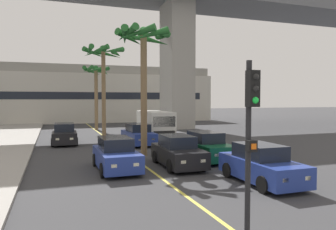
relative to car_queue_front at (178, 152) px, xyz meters
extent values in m
cube|color=#DBCC4C|center=(-1.55, 7.10, -0.72)|extent=(0.14, 56.00, 0.01)
cube|color=gray|center=(7.88, 20.71, 6.54)|extent=(2.80, 4.40, 14.52)
cube|color=beige|center=(-1.55, 35.35, 2.79)|extent=(38.52, 8.00, 7.02)
cube|color=#9C998D|center=(-1.55, 35.35, 6.90)|extent=(37.75, 7.20, 1.20)
cube|color=black|center=(-1.55, 31.33, 3.14)|extent=(34.67, 0.04, 1.00)
cube|color=black|center=(0.00, -0.03, -0.14)|extent=(1.82, 4.15, 0.80)
cube|color=black|center=(0.00, 0.12, 0.54)|extent=(1.45, 2.09, 0.60)
cube|color=#F2EDCC|center=(0.41, -2.06, -0.09)|extent=(0.24, 0.09, 0.14)
cube|color=#F2EDCC|center=(-0.53, -2.03, -0.09)|extent=(0.24, 0.09, 0.14)
cylinder|color=black|center=(0.77, -1.33, -0.40)|extent=(0.24, 0.65, 0.64)
cylinder|color=black|center=(-0.85, -1.28, -0.40)|extent=(0.24, 0.65, 0.64)
cylinder|color=black|center=(0.84, 1.21, -0.40)|extent=(0.24, 0.65, 0.64)
cylinder|color=black|center=(-0.77, 1.26, -0.40)|extent=(0.24, 0.65, 0.64)
cube|color=navy|center=(-3.09, 0.14, -0.14)|extent=(1.72, 4.11, 0.80)
cube|color=black|center=(-3.09, 0.29, 0.54)|extent=(1.40, 2.06, 0.60)
cube|color=#F2EDCC|center=(-2.61, -1.87, -0.09)|extent=(0.24, 0.08, 0.14)
cube|color=#F2EDCC|center=(-3.55, -1.87, -0.09)|extent=(0.24, 0.08, 0.14)
cylinder|color=black|center=(-2.27, -1.13, -0.40)|extent=(0.22, 0.64, 0.64)
cylinder|color=black|center=(-3.89, -1.14, -0.40)|extent=(0.22, 0.64, 0.64)
cylinder|color=black|center=(-2.29, 1.41, -0.40)|extent=(0.22, 0.64, 0.64)
cylinder|color=black|center=(-3.90, 1.41, -0.40)|extent=(0.22, 0.64, 0.64)
cube|color=black|center=(-5.09, 10.42, -0.14)|extent=(1.82, 4.15, 0.80)
cube|color=black|center=(-5.09, 10.57, 0.54)|extent=(1.46, 2.09, 0.60)
cube|color=#F2EDCC|center=(-4.69, 8.40, -0.09)|extent=(0.24, 0.09, 0.14)
cube|color=#F2EDCC|center=(-5.62, 8.43, -0.09)|extent=(0.24, 0.09, 0.14)
cylinder|color=black|center=(-4.33, 9.13, -0.40)|extent=(0.24, 0.65, 0.64)
cylinder|color=black|center=(-5.94, 9.18, -0.40)|extent=(0.24, 0.65, 0.64)
cylinder|color=black|center=(-4.25, 11.67, -0.40)|extent=(0.24, 0.65, 0.64)
cylinder|color=black|center=(-5.86, 11.72, -0.40)|extent=(0.24, 0.65, 0.64)
cube|color=navy|center=(2.01, -4.15, -0.14)|extent=(1.73, 4.11, 0.80)
cube|color=black|center=(2.01, -4.00, 0.54)|extent=(1.41, 2.06, 0.60)
cube|color=#F2EDCC|center=(2.46, -6.17, -0.09)|extent=(0.24, 0.08, 0.14)
cube|color=#F2EDCC|center=(1.53, -6.16, -0.09)|extent=(0.24, 0.08, 0.14)
cylinder|color=black|center=(2.81, -5.43, -0.40)|extent=(0.22, 0.64, 0.64)
cylinder|color=black|center=(1.19, -5.42, -0.40)|extent=(0.22, 0.64, 0.64)
cylinder|color=black|center=(2.83, -2.89, -0.40)|extent=(0.22, 0.64, 0.64)
cylinder|color=black|center=(1.21, -2.88, -0.40)|extent=(0.22, 0.64, 0.64)
cube|color=navy|center=(0.07, 8.22, -0.14)|extent=(1.83, 4.15, 0.80)
cube|color=black|center=(0.07, 8.37, 0.54)|extent=(1.46, 2.09, 0.60)
cube|color=#F2EDCC|center=(0.60, 6.23, -0.09)|extent=(0.24, 0.09, 0.14)
cube|color=#F2EDCC|center=(-0.33, 6.20, -0.09)|extent=(0.24, 0.09, 0.14)
cylinder|color=black|center=(0.92, 6.98, -0.40)|extent=(0.24, 0.65, 0.64)
cylinder|color=black|center=(-0.69, 6.93, -0.40)|extent=(0.24, 0.65, 0.64)
cylinder|color=black|center=(0.84, 9.52, -0.40)|extent=(0.24, 0.65, 0.64)
cylinder|color=black|center=(-0.78, 9.47, -0.40)|extent=(0.24, 0.65, 0.64)
cube|color=#0C4728|center=(2.14, 1.11, -0.14)|extent=(1.73, 4.11, 0.80)
cube|color=black|center=(2.14, 1.26, 0.54)|extent=(1.41, 2.06, 0.60)
cube|color=#F2EDCC|center=(2.62, -0.89, -0.09)|extent=(0.24, 0.08, 0.14)
cube|color=#F2EDCC|center=(1.69, -0.90, -0.09)|extent=(0.24, 0.08, 0.14)
cylinder|color=black|center=(2.96, -0.15, -0.40)|extent=(0.22, 0.64, 0.64)
cylinder|color=black|center=(1.34, -0.16, -0.40)|extent=(0.22, 0.64, 0.64)
cylinder|color=black|center=(2.94, 2.39, -0.40)|extent=(0.22, 0.64, 0.64)
cylinder|color=black|center=(1.32, 2.38, -0.40)|extent=(0.22, 0.64, 0.64)
cube|color=silver|center=(2.19, 10.98, 0.59)|extent=(2.12, 5.24, 2.10)
cube|color=black|center=(2.13, 8.42, 0.94)|extent=(1.80, 0.12, 0.80)
cube|color=black|center=(2.13, 8.36, 0.01)|extent=(1.70, 0.10, 0.44)
cylinder|color=black|center=(3.11, 9.40, -0.34)|extent=(0.28, 0.77, 0.76)
cylinder|color=black|center=(1.21, 9.44, -0.34)|extent=(0.28, 0.77, 0.76)
cylinder|color=black|center=(3.18, 12.52, -0.34)|extent=(0.28, 0.77, 0.76)
cylinder|color=black|center=(1.28, 12.56, -0.34)|extent=(0.28, 0.77, 0.76)
cylinder|color=black|center=(-1.96, -9.21, 1.38)|extent=(0.12, 0.12, 4.20)
cube|color=black|center=(-1.96, -9.35, 2.88)|extent=(0.24, 0.20, 0.76)
sphere|color=black|center=(-1.96, -9.45, 3.12)|extent=(0.14, 0.14, 0.14)
sphere|color=black|center=(-1.96, -9.45, 2.88)|extent=(0.14, 0.14, 0.14)
sphere|color=#19D83F|center=(-1.96, -9.45, 2.64)|extent=(0.14, 0.14, 0.14)
cube|color=black|center=(-1.96, -9.33, 1.68)|extent=(0.20, 0.16, 0.24)
cube|color=orange|center=(-1.96, -9.41, 1.68)|extent=(0.12, 0.03, 0.12)
cylinder|color=brown|center=(-0.78, 3.58, 2.87)|extent=(0.38, 0.38, 7.18)
sphere|color=#236028|center=(-0.78, 3.58, 6.61)|extent=(0.60, 0.60, 0.60)
cone|color=#236028|center=(0.31, 3.45, 6.36)|extent=(0.69, 2.28, 0.91)
cone|color=#236028|center=(0.04, 4.31, 6.26)|extent=(1.81, 1.96, 1.08)
cone|color=#236028|center=(-0.75, 4.67, 6.41)|extent=(2.25, 0.51, 0.83)
cone|color=#236028|center=(-1.41, 4.48, 6.35)|extent=(2.09, 1.64, 0.94)
cone|color=#236028|center=(-1.86, 3.80, 6.34)|extent=(0.88, 2.28, 0.96)
cone|color=#236028|center=(-1.84, 3.29, 6.38)|extent=(1.00, 2.28, 0.89)
cone|color=#236028|center=(-1.40, 2.67, 6.33)|extent=(2.10, 1.63, 0.96)
cone|color=#236028|center=(-0.68, 2.48, 6.25)|extent=(2.26, 0.64, 1.10)
cone|color=#236028|center=(0.07, 2.88, 6.35)|extent=(1.75, 2.02, 0.94)
cylinder|color=brown|center=(-1.37, 21.34, 2.59)|extent=(0.39, 0.39, 6.62)
sphere|color=#236028|center=(-1.37, 21.34, 6.05)|extent=(0.60, 0.60, 0.60)
cone|color=#236028|center=(-0.40, 21.43, 5.73)|extent=(0.61, 2.02, 1.03)
cone|color=#236028|center=(-0.70, 22.06, 5.72)|extent=(1.76, 1.68, 1.04)
cone|color=#236028|center=(-1.66, 22.28, 5.72)|extent=(2.03, 1.01, 1.05)
cone|color=#236028|center=(-2.25, 21.76, 5.81)|extent=(1.26, 2.00, 0.90)
cone|color=#236028|center=(-2.28, 20.97, 5.85)|extent=(1.16, 2.02, 0.83)
cone|color=#236028|center=(-1.50, 20.37, 5.81)|extent=(2.04, 0.70, 0.90)
cone|color=#236028|center=(-0.84, 20.52, 5.76)|extent=(1.92, 1.45, 0.98)
cylinder|color=brown|center=(-1.76, 13.09, 3.03)|extent=(0.35, 0.35, 7.51)
sphere|color=#236028|center=(-1.76, 13.09, 6.94)|extent=(0.60, 0.60, 0.60)
cone|color=#236028|center=(-0.59, 13.20, 6.58)|extent=(0.67, 2.40, 1.10)
cone|color=#236028|center=(-1.14, 14.09, 6.61)|extent=(2.26, 1.61, 1.05)
cone|color=#236028|center=(-2.41, 14.06, 6.67)|extent=(2.22, 1.70, 0.95)
cone|color=#236028|center=(-2.93, 13.02, 6.73)|extent=(0.57, 2.41, 0.83)
cone|color=#236028|center=(-2.47, 12.16, 6.57)|extent=(2.14, 1.79, 1.12)
cone|color=#236028|center=(-1.07, 12.13, 6.69)|extent=(2.20, 1.74, 0.90)
camera|label=1|loc=(-5.88, -15.18, 2.66)|focal=34.95mm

